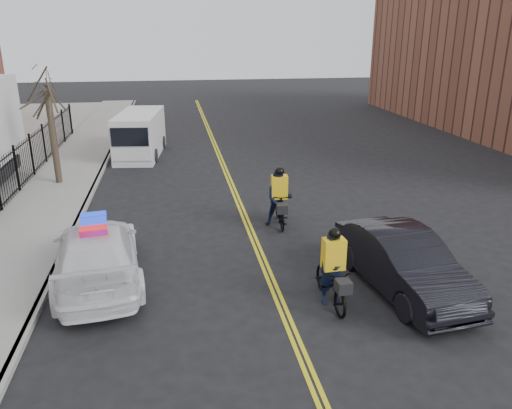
{
  "coord_description": "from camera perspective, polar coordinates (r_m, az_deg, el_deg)",
  "views": [
    {
      "loc": [
        -2.45,
        -12.54,
        6.55
      ],
      "look_at": [
        0.03,
        2.28,
        1.3
      ],
      "focal_mm": 35.0,
      "sensor_mm": 36.0,
      "label": 1
    }
  ],
  "objects": [
    {
      "name": "cyclist_near",
      "position": [
        12.74,
        8.73,
        -8.24
      ],
      "size": [
        0.81,
        2.12,
        2.06
      ],
      "rotation": [
        0.0,
        0.0,
        0.04
      ],
      "color": "black",
      "rests_on": "ground"
    },
    {
      "name": "ground",
      "position": [
        14.36,
        1.39,
        -7.89
      ],
      "size": [
        120.0,
        120.0,
        0.0
      ],
      "primitive_type": "plane",
      "color": "black",
      "rests_on": "ground"
    },
    {
      "name": "center_line_left",
      "position": [
        21.69,
        -2.79,
        1.66
      ],
      "size": [
        0.1,
        60.0,
        0.01
      ],
      "primitive_type": "cube",
      "color": "gold",
      "rests_on": "ground"
    },
    {
      "name": "iron_fence",
      "position": [
        22.26,
        -26.31,
        2.79
      ],
      "size": [
        0.12,
        28.0,
        2.0
      ],
      "primitive_type": null,
      "color": "black",
      "rests_on": "ground"
    },
    {
      "name": "curb",
      "position": [
        21.83,
        -18.42,
        0.98
      ],
      "size": [
        0.2,
        60.0,
        0.15
      ],
      "primitive_type": "cube",
      "color": "gray",
      "rests_on": "ground"
    },
    {
      "name": "center_line_right",
      "position": [
        21.71,
        -2.38,
        1.69
      ],
      "size": [
        0.1,
        60.0,
        0.01
      ],
      "primitive_type": "cube",
      "color": "gold",
      "rests_on": "ground"
    },
    {
      "name": "cyclist_far",
      "position": [
        17.53,
        2.66,
        0.23
      ],
      "size": [
        1.01,
        2.15,
        2.13
      ],
      "rotation": [
        0.0,
        0.0,
        -0.08
      ],
      "color": "black",
      "rests_on": "ground"
    },
    {
      "name": "cargo_van",
      "position": [
        28.24,
        -13.17,
        7.72
      ],
      "size": [
        2.68,
        5.81,
        2.35
      ],
      "rotation": [
        0.0,
        0.0,
        -0.12
      ],
      "color": "silver",
      "rests_on": "ground"
    },
    {
      "name": "street_tree",
      "position": [
        23.32,
        -22.57,
        10.38
      ],
      "size": [
        3.2,
        3.2,
        4.8
      ],
      "color": "#33281E",
      "rests_on": "sidewalk"
    },
    {
      "name": "sidewalk",
      "position": [
        22.12,
        -22.25,
        0.75
      ],
      "size": [
        3.0,
        60.0,
        0.15
      ],
      "primitive_type": "cube",
      "color": "gray",
      "rests_on": "ground"
    },
    {
      "name": "police_cruiser",
      "position": [
        14.33,
        -17.72,
        -5.35
      ],
      "size": [
        2.95,
        5.76,
        1.76
      ],
      "rotation": [
        0.0,
        0.0,
        3.28
      ],
      "color": "white",
      "rests_on": "ground"
    },
    {
      "name": "dark_sedan",
      "position": [
        13.72,
        16.46,
        -6.34
      ],
      "size": [
        2.3,
        5.07,
        1.61
      ],
      "primitive_type": "imported",
      "rotation": [
        0.0,
        0.0,
        0.12
      ],
      "color": "black",
      "rests_on": "ground"
    }
  ]
}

